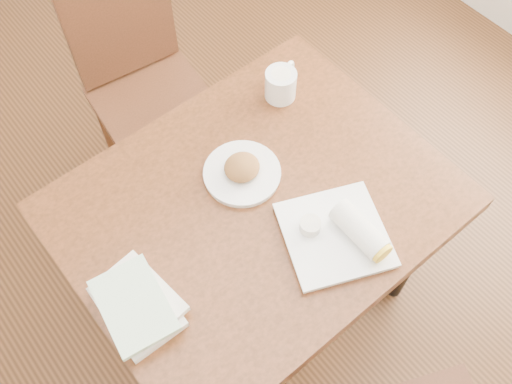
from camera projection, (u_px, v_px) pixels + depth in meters
ground at (256, 296)px, 2.29m from camera, size 4.00×5.00×0.01m
table at (256, 215)px, 1.72m from camera, size 1.09×0.87×0.75m
chair_far at (142, 77)px, 2.17m from camera, size 0.47×0.47×0.95m
plate_scone at (242, 171)px, 1.67m from camera, size 0.23×0.23×0.07m
coffee_mug at (281, 83)px, 1.81m from camera, size 0.14×0.10×0.10m
plate_burrito at (342, 234)px, 1.56m from camera, size 0.36×0.36×0.09m
book_stack at (137, 304)px, 1.45m from camera, size 0.20×0.26×0.06m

